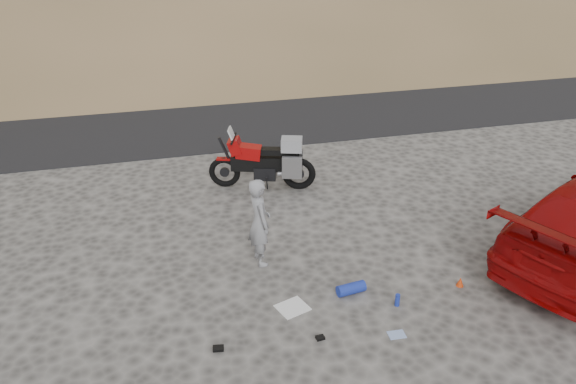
# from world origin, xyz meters

# --- Properties ---
(ground) EXTENTS (140.00, 140.00, 0.00)m
(ground) POSITION_xyz_m (0.00, 0.00, 0.00)
(ground) COLOR #3E3C39
(ground) RESTS_ON ground
(road) EXTENTS (120.00, 7.00, 0.05)m
(road) POSITION_xyz_m (0.00, 9.00, 0.00)
(road) COLOR black
(road) RESTS_ON ground
(motorcycle) EXTENTS (2.37, 1.13, 1.45)m
(motorcycle) POSITION_xyz_m (0.97, 3.15, 0.62)
(motorcycle) COLOR black
(motorcycle) RESTS_ON ground
(man) EXTENTS (0.45, 0.63, 1.63)m
(man) POSITION_xyz_m (0.17, 0.19, 0.00)
(man) COLOR gray
(man) RESTS_ON ground
(gear_white_cloth) EXTENTS (0.58, 0.54, 0.02)m
(gear_white_cloth) POSITION_xyz_m (0.38, -1.26, 0.01)
(gear_white_cloth) COLOR white
(gear_white_cloth) RESTS_ON ground
(gear_blue_mat) EXTENTS (0.50, 0.26, 0.19)m
(gear_blue_mat) POSITION_xyz_m (1.42, -1.13, 0.10)
(gear_blue_mat) COLOR #1A2D9C
(gear_blue_mat) RESTS_ON ground
(gear_bottle) EXTENTS (0.09, 0.09, 0.21)m
(gear_bottle) POSITION_xyz_m (2.02, -1.62, 0.11)
(gear_bottle) COLOR #1A2D9C
(gear_bottle) RESTS_ON ground
(gear_funnel) EXTENTS (0.15, 0.15, 0.16)m
(gear_funnel) POSITION_xyz_m (3.28, -1.40, 0.08)
(gear_funnel) COLOR red
(gear_funnel) RESTS_ON ground
(gear_glove_a) EXTENTS (0.17, 0.14, 0.05)m
(gear_glove_a) POSITION_xyz_m (-0.90, -1.92, 0.02)
(gear_glove_a) COLOR black
(gear_glove_a) RESTS_ON ground
(gear_glove_b) EXTENTS (0.13, 0.11, 0.04)m
(gear_glove_b) POSITION_xyz_m (0.59, -2.07, 0.02)
(gear_glove_b) COLOR black
(gear_glove_b) RESTS_ON ground
(gear_blue_cloth) EXTENTS (0.27, 0.20, 0.01)m
(gear_blue_cloth) POSITION_xyz_m (1.72, -2.28, 0.01)
(gear_blue_cloth) COLOR #8DA6DA
(gear_blue_cloth) RESTS_ON ground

